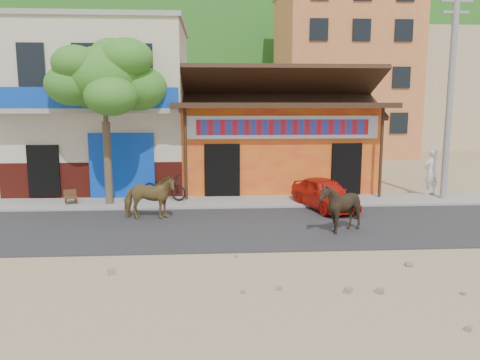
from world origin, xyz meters
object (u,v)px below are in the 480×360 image
(red_car, at_px, (324,193))
(cafe_chair_right, at_px, (70,191))
(cow_dark, at_px, (340,207))
(tree, at_px, (106,122))
(cow_tan, at_px, (149,197))
(scooter, at_px, (164,187))
(utility_pole, at_px, (450,94))
(pedestrian, at_px, (431,172))

(red_car, distance_m, cafe_chair_right, 9.25)
(cow_dark, bearing_deg, tree, -110.09)
(cow_tan, relative_size, scooter, 0.93)
(tree, xyz_separation_m, red_car, (7.79, -1.00, -2.52))
(tree, bearing_deg, cafe_chair_right, 178.65)
(tree, distance_m, cafe_chair_right, 2.89)
(tree, relative_size, scooter, 3.25)
(utility_pole, height_order, scooter, utility_pole)
(tree, height_order, cow_tan, tree)
(cow_tan, distance_m, cafe_chair_right, 3.86)
(utility_pole, distance_m, scooter, 11.40)
(cow_tan, xyz_separation_m, scooter, (0.21, 2.74, -0.16))
(scooter, bearing_deg, cow_dark, -105.92)
(cafe_chair_right, bearing_deg, utility_pole, -23.48)
(utility_pole, height_order, cow_tan, utility_pole)
(pedestrian, height_order, cafe_chair_right, pedestrian)
(utility_pole, bearing_deg, cafe_chair_right, -179.33)
(scooter, bearing_deg, cow_tan, -159.79)
(tree, distance_m, scooter, 3.24)
(tree, relative_size, utility_pole, 0.75)
(utility_pole, height_order, pedestrian, utility_pole)
(cow_dark, distance_m, red_car, 3.16)
(pedestrian, distance_m, cafe_chair_right, 14.04)
(utility_pole, distance_m, pedestrian, 3.15)
(cow_tan, distance_m, red_car, 6.16)
(utility_pole, xyz_separation_m, red_car, (-5.01, -1.20, -3.52))
(utility_pole, distance_m, cow_dark, 7.64)
(utility_pole, bearing_deg, cow_tan, -167.84)
(cow_dark, height_order, red_car, cow_dark)
(cow_tan, relative_size, red_car, 0.52)
(tree, distance_m, pedestrian, 12.80)
(pedestrian, bearing_deg, tree, -18.39)
(red_car, height_order, pedestrian, pedestrian)
(cow_dark, height_order, cafe_chair_right, cow_dark)
(cow_dark, bearing_deg, pedestrian, 143.40)
(cow_tan, height_order, cafe_chair_right, cow_tan)
(cow_dark, height_order, pedestrian, pedestrian)
(cow_dark, bearing_deg, scooter, -121.56)
(tree, height_order, red_car, tree)
(scooter, bearing_deg, utility_pole, -67.40)
(utility_pole, relative_size, cafe_chair_right, 8.43)
(scooter, height_order, pedestrian, pedestrian)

